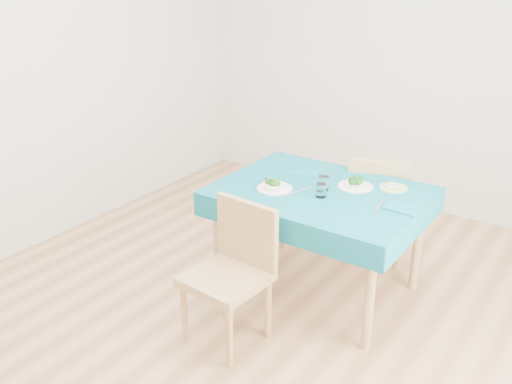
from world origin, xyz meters
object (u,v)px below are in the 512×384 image
Objects in this scene: bowl_far at (356,182)px; side_plate at (394,188)px; bowl_near at (275,184)px; chair_near at (225,261)px; chair_far at (378,191)px; table at (318,242)px.

bowl_far is 0.25m from side_plate.
chair_near is at bearing -83.39° from bowl_near.
side_plate is at bearing 30.03° from bowl_far.
chair_far reaches higher than side_plate.
chair_near is 4.67× the size of bowl_near.
table is at bearing 81.18° from chair_near.
chair_near reaches higher than bowl_near.
side_plate is (0.38, 0.29, 0.38)m from table.
bowl_near is (-0.25, -0.16, 0.41)m from table.
bowl_far is 1.26× the size of side_plate.
side_plate is (0.21, 0.12, -0.03)m from bowl_far.
chair_near is 1.51m from chair_far.
chair_near is 5.93× the size of side_plate.
chair_far is 0.52m from side_plate.
bowl_far is at bearing 45.96° from table.
bowl_far is (0.35, 0.96, 0.25)m from chair_near.
chair_near is 1.00× the size of chair_far.
bowl_far is (0.04, -0.51, 0.25)m from chair_far.
chair_near is at bearing -102.87° from table.
chair_near and chair_far have the same top height.
side_plate is (0.63, 0.46, -0.03)m from bowl_near.
chair_near reaches higher than table.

